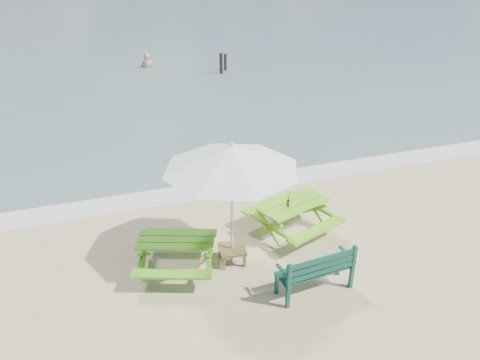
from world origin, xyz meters
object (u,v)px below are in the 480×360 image
object	(u,v)px
picnic_table_left	(177,255)
patio_umbrella	(231,157)
swimmer	(148,71)
beer_bottle	(288,203)
park_bench	(314,278)
picnic_table_right	(293,218)
side_table	(232,255)

from	to	relation	value
picnic_table_left	patio_umbrella	bearing A→B (deg)	-6.83
patio_umbrella	swimmer	distance (m)	17.53
beer_bottle	patio_umbrella	bearing A→B (deg)	-160.03
beer_bottle	park_bench	bearing A→B (deg)	-98.31
picnic_table_right	beer_bottle	distance (m)	0.50
beer_bottle	swimmer	bearing A→B (deg)	91.39
park_bench	patio_umbrella	world-z (taller)	patio_umbrella
picnic_table_left	patio_umbrella	world-z (taller)	patio_umbrella
patio_umbrella	beer_bottle	distance (m)	2.12
picnic_table_left	patio_umbrella	xyz separation A→B (m)	(1.08, -0.13, 1.97)
picnic_table_right	patio_umbrella	xyz separation A→B (m)	(-1.59, -0.60, 1.95)
park_bench	beer_bottle	bearing A→B (deg)	81.69
picnic_table_right	beer_bottle	world-z (taller)	beer_bottle
picnic_table_right	park_bench	distance (m)	1.95
picnic_table_left	picnic_table_right	bearing A→B (deg)	9.93
picnic_table_right	beer_bottle	bearing A→B (deg)	-154.44
picnic_table_left	side_table	size ratio (longest dim) A/B	3.57
park_bench	beer_bottle	world-z (taller)	beer_bottle
picnic_table_right	park_bench	bearing A→B (deg)	-102.97
picnic_table_right	swimmer	bearing A→B (deg)	91.99
picnic_table_right	beer_bottle	xyz separation A→B (m)	(-0.17, -0.08, 0.46)
swimmer	side_table	bearing A→B (deg)	-93.35
picnic_table_left	park_bench	xyz separation A→B (m)	(2.24, -1.43, -0.06)
picnic_table_left	patio_umbrella	size ratio (longest dim) A/B	0.71
beer_bottle	picnic_table_right	bearing A→B (deg)	25.56
picnic_table_left	swimmer	world-z (taller)	swimmer
picnic_table_left	side_table	distance (m)	1.10
picnic_table_left	beer_bottle	size ratio (longest dim) A/B	8.60
picnic_table_right	side_table	distance (m)	1.71
beer_bottle	swimmer	xyz separation A→B (m)	(-0.41, 16.80, -1.03)
park_bench	patio_umbrella	size ratio (longest dim) A/B	0.52
park_bench	beer_bottle	xyz separation A→B (m)	(0.27, 1.82, 0.55)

